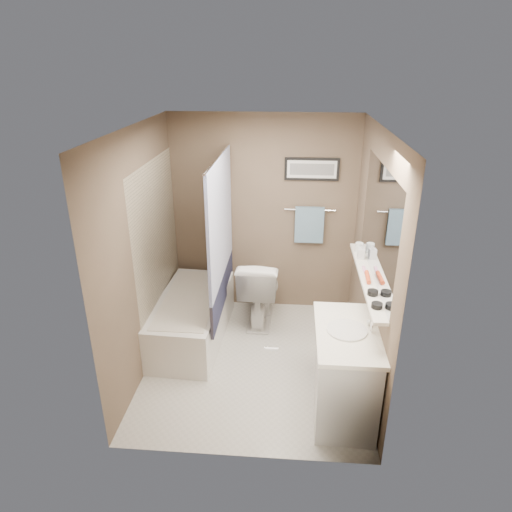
# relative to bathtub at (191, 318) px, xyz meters

# --- Properties ---
(ground) EXTENTS (2.50, 2.50, 0.00)m
(ground) POSITION_rel_bathtub_xyz_m (0.75, -0.40, -0.25)
(ground) COLOR beige
(ground) RESTS_ON ground
(ceiling) EXTENTS (2.20, 2.50, 0.04)m
(ceiling) POSITION_rel_bathtub_xyz_m (0.75, -0.40, 2.13)
(ceiling) COLOR silver
(ceiling) RESTS_ON wall_back
(wall_back) EXTENTS (2.20, 0.04, 2.40)m
(wall_back) POSITION_rel_bathtub_xyz_m (0.75, 0.83, 0.95)
(wall_back) COLOR brown
(wall_back) RESTS_ON ground
(wall_front) EXTENTS (2.20, 0.04, 2.40)m
(wall_front) POSITION_rel_bathtub_xyz_m (0.75, -1.63, 0.95)
(wall_front) COLOR brown
(wall_front) RESTS_ON ground
(wall_left) EXTENTS (0.04, 2.50, 2.40)m
(wall_left) POSITION_rel_bathtub_xyz_m (-0.33, -0.40, 0.95)
(wall_left) COLOR brown
(wall_left) RESTS_ON ground
(wall_right) EXTENTS (0.04, 2.50, 2.40)m
(wall_right) POSITION_rel_bathtub_xyz_m (1.83, -0.40, 0.95)
(wall_right) COLOR brown
(wall_right) RESTS_ON ground
(tile_surround) EXTENTS (0.02, 1.55, 2.00)m
(tile_surround) POSITION_rel_bathtub_xyz_m (-0.34, 0.10, 0.75)
(tile_surround) COLOR tan
(tile_surround) RESTS_ON wall_left
(curtain_rod) EXTENTS (0.02, 1.55, 0.02)m
(curtain_rod) POSITION_rel_bathtub_xyz_m (0.35, 0.10, 1.80)
(curtain_rod) COLOR silver
(curtain_rod) RESTS_ON wall_left
(curtain_upper) EXTENTS (0.03, 1.45, 1.28)m
(curtain_upper) POSITION_rel_bathtub_xyz_m (0.35, 0.10, 1.15)
(curtain_upper) COLOR silver
(curtain_upper) RESTS_ON curtain_rod
(curtain_lower) EXTENTS (0.03, 1.45, 0.36)m
(curtain_lower) POSITION_rel_bathtub_xyz_m (0.35, 0.10, 0.33)
(curtain_lower) COLOR #222440
(curtain_lower) RESTS_ON curtain_rod
(mirror) EXTENTS (0.02, 1.60, 1.00)m
(mirror) POSITION_rel_bathtub_xyz_m (1.84, -0.55, 1.37)
(mirror) COLOR silver
(mirror) RESTS_ON wall_right
(shelf) EXTENTS (0.12, 1.60, 0.03)m
(shelf) POSITION_rel_bathtub_xyz_m (1.79, -0.55, 0.85)
(shelf) COLOR silver
(shelf) RESTS_ON wall_right
(towel_bar) EXTENTS (0.60, 0.02, 0.02)m
(towel_bar) POSITION_rel_bathtub_xyz_m (1.30, 0.81, 1.05)
(towel_bar) COLOR silver
(towel_bar) RESTS_ON wall_back
(towel) EXTENTS (0.34, 0.05, 0.44)m
(towel) POSITION_rel_bathtub_xyz_m (1.30, 0.79, 0.87)
(towel) COLOR #8FBAD0
(towel) RESTS_ON towel_bar
(art_frame) EXTENTS (0.62, 0.02, 0.26)m
(art_frame) POSITION_rel_bathtub_xyz_m (1.30, 0.83, 1.53)
(art_frame) COLOR black
(art_frame) RESTS_ON wall_back
(art_mat) EXTENTS (0.56, 0.00, 0.20)m
(art_mat) POSITION_rel_bathtub_xyz_m (1.30, 0.82, 1.53)
(art_mat) COLOR white
(art_mat) RESTS_ON art_frame
(art_image) EXTENTS (0.50, 0.00, 0.13)m
(art_image) POSITION_rel_bathtub_xyz_m (1.30, 0.81, 1.53)
(art_image) COLOR #595959
(art_image) RESTS_ON art_mat
(door) EXTENTS (0.80, 0.02, 2.00)m
(door) POSITION_rel_bathtub_xyz_m (1.30, -1.64, 0.75)
(door) COLOR silver
(door) RESTS_ON wall_front
(door_handle) EXTENTS (0.10, 0.02, 0.02)m
(door_handle) POSITION_rel_bathtub_xyz_m (0.97, -1.59, 0.75)
(door_handle) COLOR silver
(door_handle) RESTS_ON door
(bathtub) EXTENTS (0.77, 1.53, 0.50)m
(bathtub) POSITION_rel_bathtub_xyz_m (0.00, 0.00, 0.00)
(bathtub) COLOR white
(bathtub) RESTS_ON ground
(tub_rim) EXTENTS (0.56, 1.36, 0.02)m
(tub_rim) POSITION_rel_bathtub_xyz_m (-0.00, 0.00, 0.25)
(tub_rim) COLOR silver
(tub_rim) RESTS_ON bathtub
(toilet) EXTENTS (0.50, 0.83, 0.83)m
(toilet) POSITION_rel_bathtub_xyz_m (0.74, 0.45, 0.17)
(toilet) COLOR white
(toilet) RESTS_ON ground
(vanity) EXTENTS (0.53, 0.92, 0.80)m
(vanity) POSITION_rel_bathtub_xyz_m (1.60, -1.05, 0.15)
(vanity) COLOR white
(vanity) RESTS_ON ground
(countertop) EXTENTS (0.54, 0.96, 0.04)m
(countertop) POSITION_rel_bathtub_xyz_m (1.59, -1.05, 0.57)
(countertop) COLOR white
(countertop) RESTS_ON vanity
(sink_basin) EXTENTS (0.34, 0.34, 0.01)m
(sink_basin) POSITION_rel_bathtub_xyz_m (1.58, -1.05, 0.60)
(sink_basin) COLOR silver
(sink_basin) RESTS_ON countertop
(faucet_spout) EXTENTS (0.02, 0.02, 0.10)m
(faucet_spout) POSITION_rel_bathtub_xyz_m (1.78, -1.05, 0.64)
(faucet_spout) COLOR white
(faucet_spout) RESTS_ON countertop
(faucet_knob) EXTENTS (0.05, 0.05, 0.05)m
(faucet_knob) POSITION_rel_bathtub_xyz_m (1.78, -0.95, 0.62)
(faucet_knob) COLOR white
(faucet_knob) RESTS_ON countertop
(candle_bowl_near) EXTENTS (0.09, 0.09, 0.04)m
(candle_bowl_near) POSITION_rel_bathtub_xyz_m (1.79, -1.12, 0.89)
(candle_bowl_near) COLOR black
(candle_bowl_near) RESTS_ON shelf
(candle_bowl_far) EXTENTS (0.09, 0.09, 0.04)m
(candle_bowl_far) POSITION_rel_bathtub_xyz_m (1.79, -0.91, 0.89)
(candle_bowl_far) COLOR black
(candle_bowl_far) RESTS_ON shelf
(hair_brush_front) EXTENTS (0.05, 0.22, 0.04)m
(hair_brush_front) POSITION_rel_bathtub_xyz_m (1.79, -0.61, 0.89)
(hair_brush_front) COLOR #C8401C
(hair_brush_front) RESTS_ON shelf
(pink_comb) EXTENTS (0.03, 0.16, 0.01)m
(pink_comb) POSITION_rel_bathtub_xyz_m (1.79, -0.42, 0.87)
(pink_comb) COLOR pink
(pink_comb) RESTS_ON shelf
(glass_jar) EXTENTS (0.08, 0.08, 0.10)m
(glass_jar) POSITION_rel_bathtub_xyz_m (1.79, 0.02, 0.92)
(glass_jar) COLOR white
(glass_jar) RESTS_ON shelf
(soap_bottle) EXTENTS (0.08, 0.08, 0.15)m
(soap_bottle) POSITION_rel_bathtub_xyz_m (1.79, -0.14, 0.94)
(soap_bottle) COLOR #999999
(soap_bottle) RESTS_ON shelf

